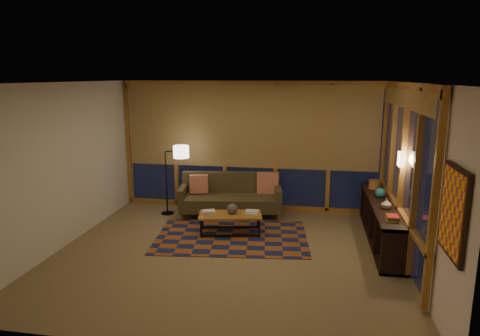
% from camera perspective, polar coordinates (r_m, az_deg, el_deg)
% --- Properties ---
extents(floor, '(5.50, 5.00, 0.01)m').
position_cam_1_polar(floor, '(7.00, -1.68, -11.36)').
color(floor, olive).
rests_on(floor, ground).
extents(ceiling, '(5.50, 5.00, 0.01)m').
position_cam_1_polar(ceiling, '(6.42, -1.83, 11.33)').
color(ceiling, beige).
rests_on(ceiling, walls).
extents(walls, '(5.51, 5.01, 2.70)m').
position_cam_1_polar(walls, '(6.58, -1.75, -0.52)').
color(walls, silver).
rests_on(walls, floor).
extents(window_wall_back, '(5.30, 0.16, 2.60)m').
position_cam_1_polar(window_wall_back, '(8.93, 1.37, 2.87)').
color(window_wall_back, '#B57438').
rests_on(window_wall_back, walls).
extents(window_wall_right, '(0.16, 3.70, 2.60)m').
position_cam_1_polar(window_wall_right, '(7.17, 20.76, -0.25)').
color(window_wall_right, '#B57438').
rests_on(window_wall_right, walls).
extents(wall_art, '(0.06, 0.74, 0.94)m').
position_cam_1_polar(wall_art, '(4.85, 26.51, -5.26)').
color(wall_art, '#EF2B3A').
rests_on(wall_art, walls).
extents(wall_sconce, '(0.12, 0.18, 0.22)m').
position_cam_1_polar(wall_sconce, '(6.98, 20.63, 1.11)').
color(wall_sconce, white).
rests_on(wall_sconce, walls).
extents(sofa, '(2.12, 1.12, 0.83)m').
position_cam_1_polar(sofa, '(8.70, -1.28, -3.70)').
color(sofa, '#453A26').
rests_on(sofa, floor).
extents(pillow_left, '(0.40, 0.21, 0.38)m').
position_cam_1_polar(pillow_left, '(8.81, -5.51, -2.28)').
color(pillow_left, '#BB2102').
rests_on(pillow_left, sofa).
extents(pillow_right, '(0.44, 0.15, 0.44)m').
position_cam_1_polar(pillow_right, '(8.83, 3.74, -2.00)').
color(pillow_right, '#BB2102').
rests_on(pillow_right, sofa).
extents(area_rug, '(2.82, 2.04, 0.01)m').
position_cam_1_polar(area_rug, '(7.66, -1.12, -9.17)').
color(area_rug, brown).
rests_on(area_rug, floor).
extents(coffee_table, '(1.20, 0.72, 0.37)m').
position_cam_1_polar(coffee_table, '(7.77, -1.31, -7.45)').
color(coffee_table, '#B57438').
rests_on(coffee_table, floor).
extents(book_stack_a, '(0.31, 0.28, 0.07)m').
position_cam_1_polar(book_stack_a, '(7.72, -4.14, -5.86)').
color(book_stack_a, silver).
rests_on(book_stack_a, coffee_table).
extents(book_stack_b, '(0.27, 0.22, 0.05)m').
position_cam_1_polar(book_stack_b, '(7.73, 1.60, -5.88)').
color(book_stack_b, silver).
rests_on(book_stack_b, coffee_table).
extents(ceramic_pot, '(0.25, 0.25, 0.19)m').
position_cam_1_polar(ceramic_pot, '(7.70, -1.02, -5.43)').
color(ceramic_pot, black).
rests_on(ceramic_pot, coffee_table).
extents(floor_lamp, '(0.48, 0.31, 1.44)m').
position_cam_1_polar(floor_lamp, '(8.84, -9.80, -1.56)').
color(floor_lamp, black).
rests_on(floor_lamp, floor).
extents(bookshelf, '(0.40, 2.79, 0.70)m').
position_cam_1_polar(bookshelf, '(7.78, 18.28, -6.79)').
color(bookshelf, '#372016').
rests_on(bookshelf, floor).
extents(basket, '(0.24, 0.24, 0.16)m').
position_cam_1_polar(basket, '(8.50, 17.50, -2.11)').
color(basket, '#A0663C').
rests_on(basket, bookshelf).
extents(teal_bowl, '(0.20, 0.20, 0.18)m').
position_cam_1_polar(teal_bowl, '(7.92, 18.21, -3.14)').
color(teal_bowl, '#247677').
rests_on(teal_bowl, bookshelf).
extents(vase, '(0.18, 0.18, 0.17)m').
position_cam_1_polar(vase, '(7.29, 18.94, -4.53)').
color(vase, tan).
rests_on(vase, bookshelf).
extents(shelf_book_stack, '(0.22, 0.29, 0.08)m').
position_cam_1_polar(shelf_book_stack, '(6.77, 19.64, -6.27)').
color(shelf_book_stack, silver).
rests_on(shelf_book_stack, bookshelf).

